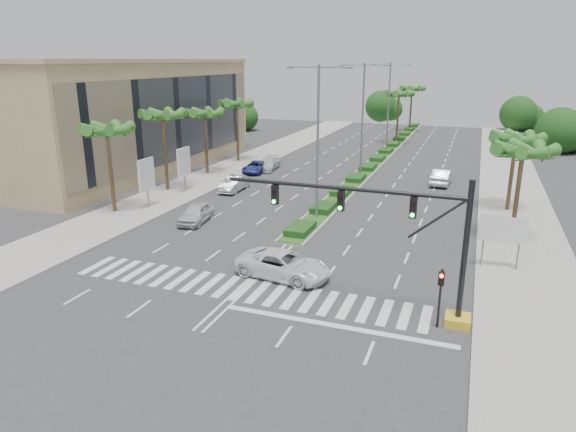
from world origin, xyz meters
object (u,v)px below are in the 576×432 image
object	(u,v)px
car_parked_c	(256,167)
car_right	(442,177)
car_crossing	(283,265)
car_parked_a	(196,213)
car_parked_d	(268,164)
car_parked_b	(234,184)

from	to	relation	value
car_parked_c	car_right	distance (m)	20.34
car_crossing	car_right	size ratio (longest dim) A/B	1.13
car_parked_a	car_parked_d	bearing A→B (deg)	89.72
car_parked_c	car_crossing	world-z (taller)	car_crossing
car_parked_a	car_parked_c	size ratio (longest dim) A/B	0.94
car_parked_a	car_parked_d	xyz separation A→B (m)	(-2.39, 20.80, -0.03)
car_crossing	car_right	distance (m)	28.49
car_parked_b	car_parked_c	bearing A→B (deg)	98.54
car_parked_b	car_parked_d	bearing A→B (deg)	92.83
car_parked_a	car_parked_b	bearing A→B (deg)	92.31
car_parked_a	car_parked_d	distance (m)	20.94
car_parked_d	car_crossing	size ratio (longest dim) A/B	0.86
car_parked_b	car_parked_c	world-z (taller)	car_parked_b
car_parked_a	car_parked_c	bearing A→B (deg)	92.60
car_parked_b	car_parked_a	bearing A→B (deg)	-82.09
car_parked_d	car_parked_c	bearing A→B (deg)	-115.42
car_parked_c	car_crossing	xyz separation A→B (m)	(13.35, -26.37, 0.14)
car_parked_b	car_parked_d	xyz separation A→B (m)	(-0.76, 10.65, -0.02)
car_crossing	car_parked_d	bearing A→B (deg)	32.21
car_parked_c	car_right	bearing A→B (deg)	-1.23
car_parked_d	car_right	world-z (taller)	car_right
car_parked_a	car_parked_b	distance (m)	10.29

